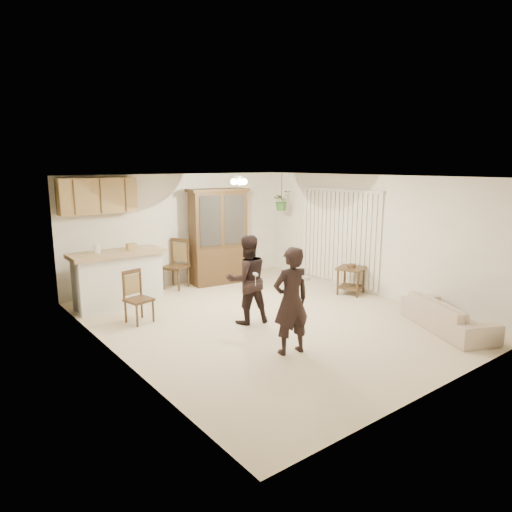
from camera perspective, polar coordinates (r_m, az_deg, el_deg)
floor at (r=8.21m, az=1.76°, el=-7.87°), size 6.50×6.50×0.00m
ceiling at (r=7.76m, az=1.87°, el=9.85°), size 5.50×6.50×0.02m
wall_back at (r=10.57m, az=-9.40°, el=3.31°), size 5.50×0.02×2.50m
wall_front at (r=5.81m, az=22.55°, el=-4.04°), size 5.50×0.02×2.50m
wall_left at (r=6.54m, az=-17.21°, el=-2.01°), size 0.02×6.50×2.50m
wall_right at (r=9.84m, az=14.34°, el=2.51°), size 0.02×6.50×2.50m
breakfast_bar at (r=9.17m, az=-16.82°, el=-3.05°), size 1.60×0.55×1.00m
bar_top at (r=9.05m, az=-17.02°, el=0.33°), size 1.75×0.70×0.08m
upper_cabinets at (r=9.58m, az=-19.20°, el=7.12°), size 1.50×0.34×0.70m
vertical_blinds at (r=10.40m, az=10.28°, el=2.32°), size 0.06×2.30×2.10m
ceiling_fixture at (r=8.83m, az=-2.11°, el=9.38°), size 0.36×0.36×0.20m
hanging_plant at (r=11.10m, az=3.22°, el=6.94°), size 0.43×0.37×0.48m
plant_cord at (r=11.08m, az=3.24°, el=8.62°), size 0.01×0.01×0.65m
sofa at (r=8.22m, az=22.93°, el=-6.10°), size 1.44×2.01×0.73m
adult at (r=6.54m, az=4.42°, el=-4.70°), size 0.72×0.54×1.80m
child at (r=7.84m, az=-1.10°, el=-3.63°), size 0.76×0.66×1.35m
china_hutch at (r=10.47m, az=-4.71°, el=2.37°), size 1.44×0.71×2.17m
side_table at (r=9.87m, az=11.77°, el=-2.97°), size 0.69×0.69×0.65m
chair_bar at (r=8.23m, az=-14.39°, el=-6.31°), size 0.48×0.48×0.91m
chair_hutch_left at (r=10.26m, az=-10.02°, el=-2.31°), size 0.66×0.66×1.09m
chair_hutch_right at (r=10.77m, az=-5.28°, el=-1.67°), size 0.63×0.63×1.01m
controller_adult at (r=6.16m, az=6.27°, el=-2.75°), size 0.06×0.14×0.04m
controller_child at (r=7.46m, az=-0.06°, el=-2.29°), size 0.07×0.14×0.04m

